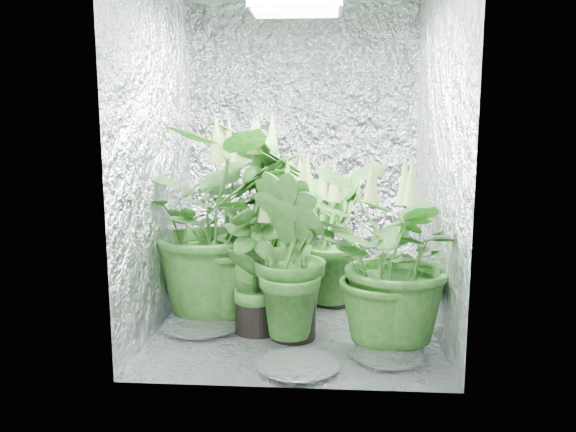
% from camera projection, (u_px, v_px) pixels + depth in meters
% --- Properties ---
extents(ground, '(1.60, 1.60, 0.00)m').
position_uv_depth(ground, '(295.00, 325.00, 3.34)').
color(ground, silver).
rests_on(ground, ground).
extents(walls, '(1.62, 1.62, 2.00)m').
position_uv_depth(walls, '(295.00, 157.00, 3.18)').
color(walls, silver).
rests_on(walls, ground).
extents(grow_lamp, '(0.50, 0.30, 0.22)m').
position_uv_depth(grow_lamp, '(296.00, 5.00, 3.05)').
color(grow_lamp, gray).
rests_on(grow_lamp, ceiling).
extents(plant_a, '(1.21, 1.21, 1.25)m').
position_uv_depth(plant_a, '(218.00, 222.00, 3.43)').
color(plant_a, black).
rests_on(plant_a, ground).
extents(plant_b, '(0.65, 0.65, 0.99)m').
position_uv_depth(plant_b, '(302.00, 234.00, 3.83)').
color(plant_b, black).
rests_on(plant_b, ground).
extents(plant_c, '(0.60, 0.60, 0.95)m').
position_uv_depth(plant_c, '(334.00, 240.00, 3.70)').
color(plant_c, black).
rests_on(plant_c, ground).
extents(plant_d, '(0.89, 0.89, 1.26)m').
position_uv_depth(plant_d, '(263.00, 224.00, 3.41)').
color(plant_d, black).
rests_on(plant_d, ground).
extents(plant_e, '(1.07, 1.07, 1.03)m').
position_uv_depth(plant_e, '(391.00, 258.00, 2.96)').
color(plant_e, black).
rests_on(plant_e, ground).
extents(plant_f, '(0.60, 0.60, 0.90)m').
position_uv_depth(plant_f, '(257.00, 263.00, 3.18)').
color(plant_f, black).
rests_on(plant_f, ground).
extents(plant_g, '(0.68, 0.68, 1.01)m').
position_uv_depth(plant_g, '(293.00, 256.00, 3.08)').
color(plant_g, black).
rests_on(plant_g, ground).
extents(circulation_fan, '(0.13, 0.27, 0.31)m').
position_uv_depth(circulation_fan, '(390.00, 279.00, 3.87)').
color(circulation_fan, black).
rests_on(circulation_fan, ground).
extents(plant_label, '(0.06, 0.04, 0.09)m').
position_uv_depth(plant_label, '(402.00, 294.00, 2.95)').
color(plant_label, white).
rests_on(plant_label, plant_e).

